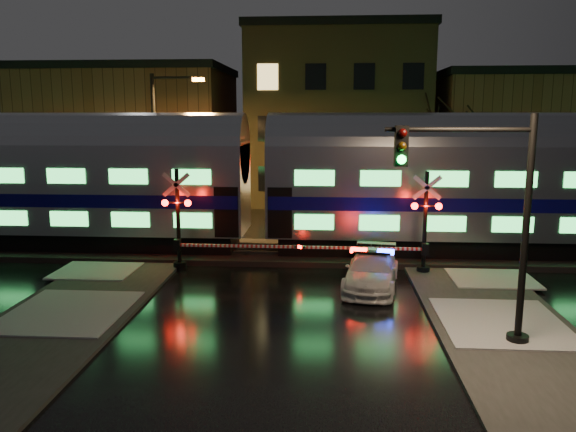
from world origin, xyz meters
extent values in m
plane|color=black|center=(0.00, 0.00, 0.00)|extent=(120.00, 120.00, 0.00)
cube|color=black|center=(0.00, 5.00, 0.12)|extent=(90.00, 4.20, 0.24)
cube|color=#2D2D2D|center=(-6.50, -6.00, 0.06)|extent=(4.00, 20.00, 0.12)
cube|color=#2D2D2D|center=(6.50, -6.00, 0.06)|extent=(4.00, 20.00, 0.12)
cube|color=brown|center=(-13.00, 22.00, 4.50)|extent=(14.00, 10.00, 9.00)
cube|color=brown|center=(2.00, 22.50, 5.75)|extent=(12.00, 11.00, 11.50)
cube|color=brown|center=(15.00, 22.00, 4.25)|extent=(12.00, 10.00, 8.50)
cube|color=black|center=(11.38, 5.00, 0.64)|extent=(24.00, 2.40, 0.80)
cube|color=#B7BAC1|center=(11.38, 5.00, 2.94)|extent=(25.00, 3.05, 3.80)
cube|color=#0A0967|center=(11.38, 5.00, 2.54)|extent=(24.75, 3.09, 0.55)
cylinder|color=#B7BAC1|center=(11.38, 5.00, 4.64)|extent=(25.00, 3.05, 3.05)
imported|color=silver|center=(3.00, 0.50, 0.63)|extent=(2.44, 4.58, 1.26)
cube|color=black|center=(3.00, 0.50, 1.30)|extent=(1.35, 0.54, 0.08)
cube|color=#FF0C05|center=(2.53, 0.58, 1.34)|extent=(0.62, 0.38, 0.15)
cube|color=#1426FF|center=(3.47, 0.42, 1.34)|extent=(0.62, 0.38, 0.15)
cylinder|color=black|center=(5.13, 2.40, 0.15)|extent=(0.50, 0.50, 0.30)
cylinder|color=black|center=(5.13, 2.40, 1.99)|extent=(0.16, 0.16, 3.99)
sphere|color=#FF0C05|center=(4.69, 2.22, 2.69)|extent=(0.26, 0.26, 0.26)
sphere|color=#FF0C05|center=(5.58, 2.22, 2.69)|extent=(0.26, 0.26, 0.26)
cube|color=white|center=(2.64, 2.15, 1.05)|extent=(4.98, 0.10, 0.10)
cube|color=black|center=(5.13, 2.15, 1.05)|extent=(0.25, 0.30, 0.45)
cylinder|color=black|center=(-4.44, 2.40, 0.15)|extent=(0.50, 0.50, 0.30)
cylinder|color=black|center=(-4.44, 2.40, 2.01)|extent=(0.16, 0.16, 4.01)
sphere|color=#FF0C05|center=(-4.89, 2.22, 2.71)|extent=(0.26, 0.26, 0.26)
sphere|color=#FF0C05|center=(-3.99, 2.22, 2.71)|extent=(0.26, 0.26, 0.26)
cube|color=white|center=(-1.93, 2.15, 1.05)|extent=(5.02, 0.10, 0.10)
cube|color=black|center=(-4.44, 2.15, 1.05)|extent=(0.25, 0.30, 0.45)
cylinder|color=black|center=(6.50, -4.37, 0.15)|extent=(0.57, 0.57, 0.31)
cylinder|color=black|center=(6.50, -4.37, 3.06)|extent=(0.18, 0.18, 6.12)
cylinder|color=black|center=(4.67, -4.37, 5.72)|extent=(3.67, 0.12, 0.12)
cube|color=black|center=(3.24, -4.52, 5.31)|extent=(0.33, 0.29, 1.02)
sphere|color=#0CFF3F|center=(3.24, -4.68, 4.98)|extent=(0.22, 0.22, 0.22)
cylinder|color=black|center=(-7.31, 9.00, 4.04)|extent=(0.20, 0.20, 8.08)
cylinder|color=black|center=(-6.10, 9.00, 7.88)|extent=(2.42, 0.12, 0.12)
cube|color=orange|center=(-4.98, 9.00, 7.78)|extent=(0.56, 0.28, 0.18)
camera|label=1|loc=(1.37, -18.89, 6.09)|focal=35.00mm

